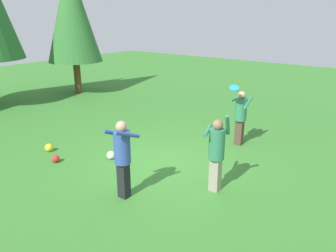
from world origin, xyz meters
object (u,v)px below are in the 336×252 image
object	(u,v)px
person_thrower	(217,149)
person_bystander	(122,153)
person_catcher	(241,114)
ball_white	(111,155)
ball_red	(56,159)
tree_right	(72,12)
ball_yellow	(49,148)
frisbee	(234,88)

from	to	relation	value
person_thrower	person_bystander	size ratio (longest dim) A/B	1.07
person_catcher	ball_white	size ratio (longest dim) A/B	7.30
ball_white	ball_red	distance (m)	1.44
tree_right	person_bystander	bearing A→B (deg)	-123.27
person_bystander	ball_red	xyz separation A→B (m)	(0.15, 2.66, -0.91)
person_thrower	tree_right	world-z (taller)	tree_right
ball_yellow	tree_right	bearing A→B (deg)	45.17
person_catcher	ball_white	distance (m)	3.89
person_catcher	ball_red	xyz separation A→B (m)	(-4.06, 3.28, -0.86)
person_thrower	ball_white	distance (m)	3.18
ball_yellow	frisbee	bearing A→B (deg)	-51.89
person_bystander	ball_yellow	size ratio (longest dim) A/B	7.46
person_bystander	ball_yellow	distance (m)	3.58
person_thrower	person_catcher	bearing A→B (deg)	-3.40
person_catcher	ball_red	world-z (taller)	person_catcher
tree_right	frisbee	bearing A→B (deg)	-102.31
person_thrower	ball_white	xyz separation A→B (m)	(-0.24, 3.05, -0.87)
person_bystander	tree_right	world-z (taller)	tree_right
person_catcher	ball_yellow	bearing A→B (deg)	-47.82
person_catcher	frisbee	distance (m)	1.02
person_thrower	ball_white	size ratio (longest dim) A/B	8.14
ball_white	frisbee	bearing A→B (deg)	-42.41
person_bystander	ball_red	size ratio (longest dim) A/B	8.39
person_catcher	person_bystander	distance (m)	4.26
person_bystander	tree_right	distance (m)	10.75
tree_right	person_thrower	bearing A→B (deg)	-113.05
frisbee	ball_yellow	xyz separation A→B (m)	(-3.19, 4.06, -1.70)
frisbee	tree_right	world-z (taller)	tree_right
person_catcher	frisbee	world-z (taller)	frisbee
ball_yellow	person_bystander	bearing A→B (deg)	-97.92
frisbee	person_catcher	bearing A→B (deg)	0.46
frisbee	tree_right	size ratio (longest dim) A/B	0.06
person_bystander	tree_right	bearing A→B (deg)	66.51
ball_yellow	tree_right	size ratio (longest dim) A/B	0.04
person_catcher	tree_right	world-z (taller)	tree_right
person_thrower	person_bystander	distance (m)	1.99
person_thrower	frisbee	distance (m)	2.53
ball_yellow	ball_white	bearing A→B (deg)	-68.75
person_bystander	ball_red	world-z (taller)	person_bystander
frisbee	ball_red	xyz separation A→B (m)	(-3.51, 3.29, -1.72)
person_bystander	ball_white	distance (m)	2.21
ball_red	tree_right	size ratio (longest dim) A/B	0.03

